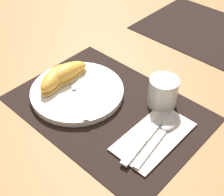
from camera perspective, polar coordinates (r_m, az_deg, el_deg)
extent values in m
plane|color=#A37547|center=(0.80, -0.77, -1.89)|extent=(3.00, 3.00, 0.00)
cube|color=black|center=(0.79, -0.77, -1.78)|extent=(0.48, 0.34, 0.00)
cube|color=black|center=(1.15, 17.81, 11.23)|extent=(0.48, 0.34, 0.00)
cylinder|color=white|center=(0.83, -6.38, 1.23)|extent=(0.25, 0.25, 0.02)
cylinder|color=silver|center=(0.79, 9.29, 1.05)|extent=(0.07, 0.07, 0.08)
cylinder|color=orange|center=(0.81, 9.08, -0.47)|extent=(0.06, 0.06, 0.02)
cube|color=white|center=(0.73, 7.56, -7.08)|extent=(0.11, 0.20, 0.00)
cube|color=#BCBCC1|center=(0.69, 4.12, -9.65)|extent=(0.03, 0.09, 0.01)
cube|color=#BCBCC1|center=(0.76, 8.60, -4.15)|extent=(0.04, 0.14, 0.01)
cube|color=#BCBCC1|center=(0.70, 6.99, -9.18)|extent=(0.03, 0.13, 0.01)
ellipsoid|color=#BCBCC1|center=(0.76, 10.56, -4.35)|extent=(0.04, 0.07, 0.01)
cube|color=#BCBCC1|center=(0.78, -5.50, -1.06)|extent=(0.11, 0.08, 0.00)
cube|color=#BCBCC1|center=(0.85, -6.54, 3.19)|extent=(0.07, 0.06, 0.00)
ellipsoid|color=#F4DB84|center=(0.87, -7.93, 4.39)|extent=(0.08, 0.12, 0.01)
ellipsoid|color=#F9B242|center=(0.87, -8.02, 5.15)|extent=(0.07, 0.11, 0.04)
ellipsoid|color=#F4DB84|center=(0.86, -8.48, 3.55)|extent=(0.05, 0.11, 0.01)
ellipsoid|color=#F9B242|center=(0.85, -8.59, 4.49)|extent=(0.05, 0.11, 0.04)
ellipsoid|color=#F4DB84|center=(0.85, -10.46, 2.71)|extent=(0.09, 0.13, 0.01)
ellipsoid|color=#F9B242|center=(0.84, -10.60, 3.60)|extent=(0.08, 0.12, 0.04)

